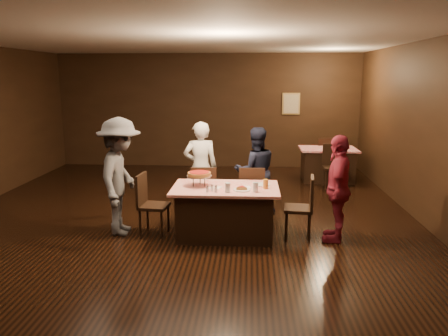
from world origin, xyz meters
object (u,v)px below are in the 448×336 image
Objects in this scene: chair_back_far at (323,156)px; glass_front_right at (256,187)px; chair_far_left at (204,193)px; diner_navy_hoodie at (255,171)px; chair_end_left at (154,205)px; chair_end_right at (298,207)px; plate_empty at (262,185)px; chair_back_near at (333,167)px; diner_white_jacket at (201,168)px; main_table at (225,212)px; pizza_stand at (199,174)px; diner_red_shirt at (338,189)px; diner_grey_knit at (120,177)px; glass_amber at (266,184)px; chair_far_right at (252,193)px; back_table at (327,165)px; glass_front_left at (228,188)px.

glass_front_right is at bearing 59.76° from chair_back_far.
chair_far_left is 1.00m from diner_navy_hoodie.
chair_end_left is at bearing 170.84° from glass_front_right.
chair_end_right is 0.65m from plate_empty.
chair_back_near is 2.58m from diner_navy_hoodie.
diner_white_jacket is (-0.11, 0.41, 0.34)m from chair_far_left.
main_table is 1.68× the size of chair_back_near.
glass_front_right reaches higher than main_table.
plate_empty is (0.95, 0.10, -0.17)m from pizza_stand.
chair_back_near reaches higher than plate_empty.
main_table is 0.69m from glass_front_right.
diner_red_shirt is 1.13m from plate_empty.
chair_end_right is at bearing 66.42° from chair_back_far.
diner_grey_knit is at bearing 27.79° from chair_far_left.
chair_end_right is (1.10, 0.00, 0.09)m from main_table.
glass_amber is at bearing 138.35° from chair_far_left.
chair_end_right is at bearing 106.13° from diner_navy_hoodie.
chair_far_right is 0.61× the size of diner_navy_hoodie.
main_table is at bearing 150.95° from glass_front_right.
main_table is at bearing 62.01° from chair_far_right.
chair_back_near is 6.79× the size of glass_amber.
back_table is 0.71m from chair_back_near.
back_table is (2.17, 3.77, 0.00)m from main_table.
glass_amber is at bearing -112.40° from back_table.
chair_far_left is 1.20m from glass_front_left.
plate_empty is at bearing 126.14° from diner_white_jacket.
chair_back_near is (3.27, 3.07, 0.00)m from chair_end_left.
glass_front_right is (0.85, -1.00, 0.37)m from chair_far_left.
glass_front_right is at bearing -29.05° from main_table.
diner_red_shirt reaches higher than glass_amber.
plate_empty is (0.09, -1.00, 0.00)m from diner_navy_hoodie.
pizza_stand reaches higher than main_table.
diner_navy_hoodie is (0.46, 1.15, 0.39)m from main_table.
glass_front_left reaches higher than main_table.
plate_empty is at bearing 41.99° from glass_front_left.
chair_back_near reaches higher than glass_front_right.
chair_far_left is at bearing -97.73° from diner_red_shirt.
glass_amber is at bearing -116.95° from chair_back_near.
diner_red_shirt is (0.56, -0.08, 0.32)m from chair_end_right.
chair_end_right is at bearing -105.90° from back_table.
glass_front_left is at bearing -80.54° from main_table.
back_table is 0.82× the size of diner_red_shirt.
diner_navy_hoodie is at bearing 169.29° from diner_white_jacket.
chair_far_left is 3.80× the size of plate_empty.
chair_far_right is 0.69m from plate_empty.
main_table is at bearing -125.49° from chair_back_near.
chair_back_far is at bearing -128.42° from chair_far_left.
diner_grey_knit is at bearing 19.82° from chair_far_right.
chair_back_near is at bearing 80.22° from chair_back_far.
glass_front_left is at bearing 61.35° from diner_navy_hoodie.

